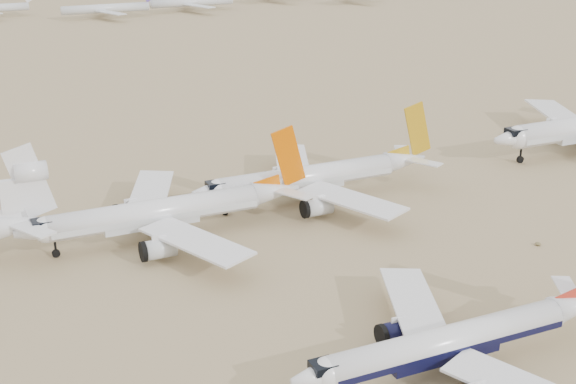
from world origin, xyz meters
name	(u,v)px	position (x,y,z in m)	size (l,w,h in m)	color
main_airliner	(462,339)	(4.03, 6.03, 4.25)	(43.76, 42.74, 15.44)	silver
row2_gold_tail	(317,176)	(14.39, 65.36, 4.71)	(47.26, 46.22, 16.83)	silver
row2_orange_tail	(168,211)	(-16.39, 59.87, 4.78)	(47.71, 46.67, 17.02)	silver
distant_storage_row	(99,6)	(31.76, 330.61, 4.44)	(559.17, 63.26, 15.98)	silver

